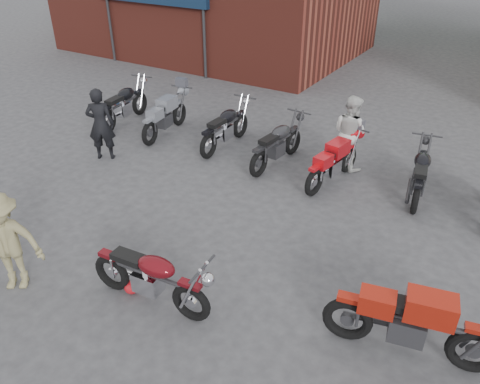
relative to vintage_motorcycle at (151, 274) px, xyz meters
The scene contains 14 objects.
ground 0.84m from the vintage_motorcycle, ahead, with size 90.00×90.00×0.00m, color #38383B.
brick_building 16.45m from the vintage_motorcycle, 120.85° to the left, with size 12.00×8.00×4.00m, color maroon.
vintage_motorcycle is the anchor object (origin of this frame).
sportbike 3.70m from the vintage_motorcycle, 16.81° to the left, with size 2.20×0.73×1.28m, color #A11B0D, non-canonical shape.
helmet 0.66m from the vintage_motorcycle, behind, with size 0.24×0.24×0.22m, color red.
person_dark 5.45m from the vintage_motorcycle, 143.25° to the left, with size 0.64×0.42×1.75m, color black.
person_light 5.99m from the vintage_motorcycle, 81.97° to the left, with size 0.84×0.66×1.73m, color silver.
person_tan 2.31m from the vintage_motorcycle, 158.77° to the right, with size 1.09×0.63×1.69m, color #8E8457.
row_bike_0 7.58m from the vintage_motorcycle, 136.69° to the left, with size 2.14×0.71×1.24m, color black, non-canonical shape.
row_bike_1 6.56m from the vintage_motorcycle, 127.74° to the left, with size 2.05×0.68×1.19m, color gray, non-canonical shape.
row_bike_2 5.79m from the vintage_motorcycle, 112.25° to the left, with size 2.06×0.68×1.20m, color black, non-canonical shape.
row_bike_3 5.20m from the vintage_motorcycle, 96.75° to the left, with size 2.04×0.67×1.18m, color #27272A, non-canonical shape.
row_bike_4 5.09m from the vintage_motorcycle, 80.41° to the left, with size 1.96×0.65×1.14m, color red, non-canonical shape.
row_bike_5 6.03m from the vintage_motorcycle, 64.62° to the left, with size 1.98×0.65×1.15m, color black, non-canonical shape.
Camera 1 is at (3.31, -3.89, 5.10)m, focal length 35.00 mm.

